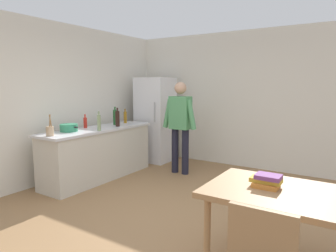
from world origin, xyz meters
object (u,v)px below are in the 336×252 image
object	(u,v)px
refrigerator	(155,120)
dining_table	(290,201)
person	(180,121)
bottle_sauce_red	(85,122)
cooking_pot	(69,128)
bottle_wine_dark	(117,118)
bottle_oil_amber	(125,117)
bottle_vinegar_tall	(99,123)
bottle_wine_green	(115,117)
book_stack	(267,181)
utensil_jar	(50,131)

from	to	relation	value
refrigerator	dining_table	distance (m)	4.27
person	bottle_sauce_red	size ratio (longest dim) A/B	7.08
cooking_pot	bottle_wine_dark	world-z (taller)	bottle_wine_dark
person	bottle_oil_amber	distance (m)	1.14
bottle_oil_amber	person	bearing A→B (deg)	12.42
bottle_oil_amber	bottle_vinegar_tall	bearing A→B (deg)	-72.73
refrigerator	bottle_sauce_red	xyz separation A→B (m)	(-0.29, -1.70, 0.10)
dining_table	person	bearing A→B (deg)	137.59
refrigerator	cooking_pot	distance (m)	2.14
bottle_vinegar_tall	bottle_sauce_red	distance (m)	0.46
bottle_sauce_red	bottle_oil_amber	bearing A→B (deg)	81.71
refrigerator	bottle_wine_green	size ratio (longest dim) A/B	5.29
person	cooking_pot	world-z (taller)	person
bottle_sauce_red	bottle_wine_green	bearing A→B (deg)	76.09
cooking_pot	book_stack	xyz separation A→B (m)	(3.30, -0.55, -0.15)
utensil_jar	bottle_wine_dark	distance (m)	1.32
cooking_pot	utensil_jar	bearing A→B (deg)	-74.32
person	utensil_jar	distance (m)	2.27
refrigerator	bottle_sauce_red	distance (m)	1.73
bottle_vinegar_tall	bottle_wine_dark	bearing A→B (deg)	100.49
cooking_pot	bottle_wine_green	bearing A→B (deg)	86.45
cooking_pot	book_stack	world-z (taller)	cooking_pot
dining_table	bottle_sauce_red	xyz separation A→B (m)	(-3.59, 1.00, 0.32)
person	dining_table	bearing A→B (deg)	-42.41
person	bottle_wine_dark	size ratio (longest dim) A/B	5.00
dining_table	bottle_wine_green	xyz separation A→B (m)	(-3.45, 1.60, 0.37)
person	bottle_oil_amber	xyz separation A→B (m)	(-1.11, -0.25, 0.04)
bottle_oil_amber	cooking_pot	bearing A→B (deg)	-92.02
bottle_wine_dark	bottle_vinegar_tall	world-z (taller)	bottle_wine_dark
bottle_sauce_red	utensil_jar	bearing A→B (deg)	-76.42
person	bottle_sauce_red	bearing A→B (deg)	-137.24
dining_table	bottle_sauce_red	world-z (taller)	bottle_sauce_red
dining_table	book_stack	world-z (taller)	book_stack
utensil_jar	bottle_wine_green	size ratio (longest dim) A/B	0.94
dining_table	cooking_pot	distance (m)	3.57
bottle_sauce_red	cooking_pot	bearing A→B (deg)	-78.63
refrigerator	bottle_oil_amber	bearing A→B (deg)	-101.50
bottle_sauce_red	bottle_vinegar_tall	bearing A→B (deg)	-13.67
bottle_wine_green	bottle_wine_dark	bearing A→B (deg)	-37.60
person	bottle_wine_dark	distance (m)	1.14
person	bottle_vinegar_tall	world-z (taller)	person
refrigerator	bottle_vinegar_tall	world-z (taller)	refrigerator
refrigerator	bottle_vinegar_tall	xyz separation A→B (m)	(0.15, -1.81, 0.14)
dining_table	bottle_sauce_red	size ratio (longest dim) A/B	5.83
bottle_sauce_red	book_stack	bearing A→B (deg)	-16.04
cooking_pot	bottle_vinegar_tall	xyz separation A→B (m)	(0.36, 0.31, 0.08)
bottle_vinegar_tall	bottle_wine_green	xyz separation A→B (m)	(-0.30, 0.71, 0.01)
bottle_oil_amber	bottle_sauce_red	xyz separation A→B (m)	(-0.13, -0.91, -0.02)
bottle_wine_green	person	bearing A→B (deg)	26.70
bottle_sauce_red	book_stack	size ratio (longest dim) A/B	0.91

